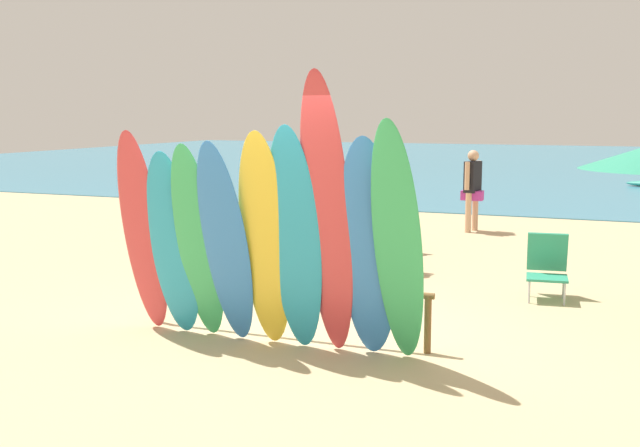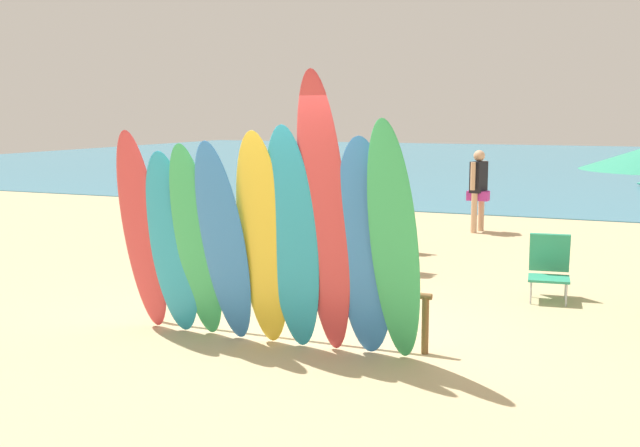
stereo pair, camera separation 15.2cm
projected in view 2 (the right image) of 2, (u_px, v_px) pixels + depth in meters
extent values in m
plane|color=tan|center=(504.00, 200.00, 21.02)|extent=(60.00, 60.00, 0.00)
cube|color=teal|center=(564.00, 163.00, 36.18)|extent=(60.00, 40.00, 0.02)
cylinder|color=brown|center=(155.00, 296.00, 8.79)|extent=(0.07, 0.07, 0.58)
cylinder|color=brown|center=(425.00, 325.00, 7.59)|extent=(0.07, 0.07, 0.58)
cylinder|color=brown|center=(280.00, 283.00, 8.15)|extent=(3.26, 0.06, 0.06)
ellipsoid|color=#D13D42|center=(142.00, 232.00, 8.25)|extent=(0.48, 0.56, 2.18)
ellipsoid|color=#289EC6|center=(172.00, 244.00, 8.11)|extent=(0.57, 0.49, 1.97)
ellipsoid|color=#38B266|center=(196.00, 243.00, 7.94)|extent=(0.49, 0.63, 2.06)
ellipsoid|color=#337AD1|center=(223.00, 244.00, 7.76)|extent=(0.57, 0.68, 2.09)
ellipsoid|color=yellow|center=(263.00, 241.00, 7.65)|extent=(0.55, 0.61, 2.19)
ellipsoid|color=#289EC6|center=(292.00, 240.00, 7.52)|extent=(0.54, 0.52, 2.25)
ellipsoid|color=#D13D42|center=(324.00, 217.00, 7.33)|extent=(0.52, 0.67, 2.74)
ellipsoid|color=#337AD1|center=(365.00, 249.00, 7.29)|extent=(0.60, 0.58, 2.15)
ellipsoid|color=#38B266|center=(394.00, 245.00, 7.07)|extent=(0.51, 0.76, 2.31)
cylinder|color=tan|center=(481.00, 211.00, 15.50)|extent=(0.12, 0.12, 0.78)
cylinder|color=tan|center=(474.00, 213.00, 15.24)|extent=(0.12, 0.12, 0.78)
cube|color=#B23399|center=(478.00, 196.00, 15.32)|extent=(0.42, 0.26, 0.19)
cube|color=black|center=(479.00, 177.00, 15.27)|extent=(0.30, 0.44, 0.61)
sphere|color=tan|center=(479.00, 156.00, 15.21)|extent=(0.22, 0.22, 0.22)
cylinder|color=tan|center=(484.00, 174.00, 15.47)|extent=(0.10, 0.10, 0.54)
cylinder|color=tan|center=(473.00, 176.00, 15.06)|extent=(0.10, 0.10, 0.54)
cylinder|color=#9E704C|center=(372.00, 228.00, 13.25)|extent=(0.12, 0.12, 0.77)
cylinder|color=#9E704C|center=(390.00, 228.00, 13.25)|extent=(0.12, 0.12, 0.77)
cube|color=orange|center=(381.00, 210.00, 13.21)|extent=(0.41, 0.26, 0.19)
cube|color=#B23399|center=(381.00, 188.00, 13.15)|extent=(0.45, 0.35, 0.60)
sphere|color=#9E704C|center=(382.00, 164.00, 13.10)|extent=(0.22, 0.22, 0.22)
cylinder|color=#9E704C|center=(366.00, 186.00, 13.15)|extent=(0.09, 0.09, 0.54)
cylinder|color=#9E704C|center=(396.00, 186.00, 13.15)|extent=(0.09, 0.09, 0.54)
cylinder|color=#9E704C|center=(386.00, 244.00, 11.65)|extent=(0.12, 0.12, 0.78)
cylinder|color=#9E704C|center=(368.00, 246.00, 11.48)|extent=(0.12, 0.12, 0.78)
cube|color=#DB333D|center=(377.00, 223.00, 11.52)|extent=(0.42, 0.26, 0.19)
cube|color=black|center=(377.00, 199.00, 11.47)|extent=(0.40, 0.45, 0.61)
sphere|color=#9E704C|center=(378.00, 171.00, 11.41)|extent=(0.22, 0.22, 0.22)
cylinder|color=#9E704C|center=(391.00, 196.00, 11.60)|extent=(0.09, 0.09, 0.54)
cylinder|color=#9E704C|center=(363.00, 198.00, 11.32)|extent=(0.09, 0.09, 0.54)
cylinder|color=#9E704C|center=(285.00, 230.00, 13.22)|extent=(0.11, 0.11, 0.73)
cylinder|color=#9E704C|center=(277.00, 232.00, 12.94)|extent=(0.11, 0.11, 0.73)
cube|color=silver|center=(280.00, 213.00, 13.04)|extent=(0.39, 0.24, 0.18)
cube|color=#33A36B|center=(280.00, 193.00, 12.99)|extent=(0.20, 0.38, 0.57)
sphere|color=#9E704C|center=(280.00, 170.00, 12.93)|extent=(0.21, 0.21, 0.21)
cylinder|color=#9E704C|center=(287.00, 190.00, 13.20)|extent=(0.09, 0.09, 0.51)
cylinder|color=#9E704C|center=(274.00, 192.00, 12.76)|extent=(0.09, 0.09, 0.51)
cylinder|color=#B7B7BC|center=(531.00, 293.00, 9.58)|extent=(0.02, 0.02, 0.28)
cylinder|color=#B7B7BC|center=(566.00, 295.00, 9.47)|extent=(0.02, 0.02, 0.28)
cylinder|color=#B7B7BC|center=(531.00, 286.00, 9.94)|extent=(0.02, 0.02, 0.28)
cylinder|color=#B7B7BC|center=(565.00, 288.00, 9.83)|extent=(0.02, 0.02, 0.28)
cube|color=#2D9370|center=(549.00, 279.00, 9.69)|extent=(0.55, 0.51, 0.03)
cube|color=#2D9370|center=(550.00, 253.00, 9.96)|extent=(0.52, 0.28, 0.52)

